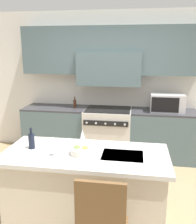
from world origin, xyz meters
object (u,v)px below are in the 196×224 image
(wine_bottle, at_px, (32,141))
(wine_glass_far, at_px, (82,135))
(fruit_bowl, at_px, (81,151))
(microwave, at_px, (167,103))
(range_stove, at_px, (108,133))
(wine_glass_near, at_px, (54,143))
(oil_bottle_on_counter, at_px, (75,104))

(wine_bottle, height_order, wine_glass_far, wine_bottle)
(fruit_bowl, bearing_deg, microwave, 61.43)
(range_stove, height_order, wine_glass_near, wine_glass_near)
(microwave, bearing_deg, oil_bottle_on_counter, 179.62)
(wine_bottle, bearing_deg, wine_glass_near, -25.47)
(fruit_bowl, bearing_deg, wine_bottle, 173.60)
(wine_glass_near, relative_size, fruit_bowl, 0.93)
(range_stove, xyz_separation_m, wine_glass_far, (-0.08, -1.83, 0.59))
(range_stove, bearing_deg, wine_bottle, -108.23)
(wine_glass_far, bearing_deg, wine_bottle, -167.71)
(range_stove, xyz_separation_m, wine_glass_near, (-0.32, -2.10, 0.59))
(wine_bottle, relative_size, fruit_bowl, 1.05)
(microwave, xyz_separation_m, wine_glass_far, (-1.13, -1.85, -0.03))
(range_stove, height_order, wine_glass_far, wine_glass_far)
(fruit_bowl, xyz_separation_m, oil_bottle_on_counter, (-0.59, 2.05, 0.06))
(microwave, relative_size, oil_bottle_on_counter, 2.73)
(microwave, height_order, fruit_bowl, microwave)
(microwave, height_order, wine_glass_far, microwave)
(microwave, distance_m, wine_glass_near, 2.53)
(wine_glass_near, distance_m, fruit_bowl, 0.30)
(wine_glass_far, bearing_deg, range_stove, 87.55)
(microwave, xyz_separation_m, wine_bottle, (-1.70, -1.97, -0.08))
(wine_bottle, relative_size, oil_bottle_on_counter, 1.14)
(microwave, xyz_separation_m, oil_bottle_on_counter, (-1.69, 0.01, -0.08))
(oil_bottle_on_counter, bearing_deg, wine_glass_near, -81.55)
(microwave, xyz_separation_m, wine_glass_near, (-1.38, -2.12, -0.03))
(range_stove, height_order, microwave, microwave)
(range_stove, relative_size, microwave, 1.56)
(range_stove, relative_size, fruit_bowl, 3.95)
(wine_glass_far, bearing_deg, fruit_bowl, -82.63)
(oil_bottle_on_counter, bearing_deg, fruit_bowl, -74.04)
(range_stove, bearing_deg, microwave, 1.01)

